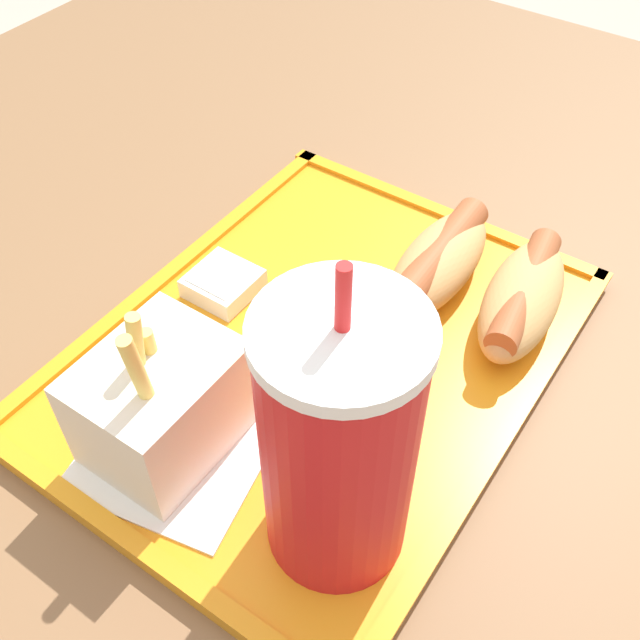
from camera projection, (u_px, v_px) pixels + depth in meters
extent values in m
cube|color=brown|center=(332.00, 548.00, 0.82)|extent=(1.16, 1.18, 0.71)
cube|color=orange|center=(320.00, 353.00, 0.54)|extent=(0.38, 0.29, 0.01)
cube|color=orange|center=(172.00, 270.00, 0.59)|extent=(0.38, 0.01, 0.00)
cube|color=orange|center=(501.00, 441.00, 0.48)|extent=(0.38, 0.01, 0.00)
cube|color=orange|center=(442.00, 212.00, 0.64)|extent=(0.01, 0.29, 0.00)
cube|color=orange|center=(139.00, 546.00, 0.43)|extent=(0.01, 0.29, 0.00)
cube|color=white|center=(186.00, 437.00, 0.48)|extent=(0.15, 0.14, 0.00)
cylinder|color=red|center=(338.00, 449.00, 0.38)|extent=(0.08, 0.08, 0.17)
cylinder|color=white|center=(342.00, 334.00, 0.32)|extent=(0.08, 0.08, 0.01)
cylinder|color=red|center=(343.00, 298.00, 0.30)|extent=(0.01, 0.01, 0.03)
ellipsoid|color=tan|center=(522.00, 299.00, 0.54)|extent=(0.14, 0.07, 0.04)
cylinder|color=#9E512D|center=(525.00, 289.00, 0.53)|extent=(0.12, 0.04, 0.02)
ellipsoid|color=tan|center=(439.00, 263.00, 0.57)|extent=(0.13, 0.06, 0.04)
cylinder|color=#9E512D|center=(440.00, 253.00, 0.56)|extent=(0.12, 0.03, 0.03)
cube|color=silver|center=(162.00, 404.00, 0.46)|extent=(0.09, 0.08, 0.07)
cylinder|color=#EACC60|center=(155.00, 366.00, 0.45)|extent=(0.01, 0.01, 0.06)
cylinder|color=#EACC60|center=(144.00, 387.00, 0.41)|extent=(0.02, 0.01, 0.09)
cylinder|color=#EACC60|center=(138.00, 364.00, 0.43)|extent=(0.02, 0.02, 0.08)
cube|color=silver|center=(223.00, 283.00, 0.57)|extent=(0.05, 0.05, 0.02)
cube|color=white|center=(222.00, 276.00, 0.56)|extent=(0.04, 0.04, 0.00)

